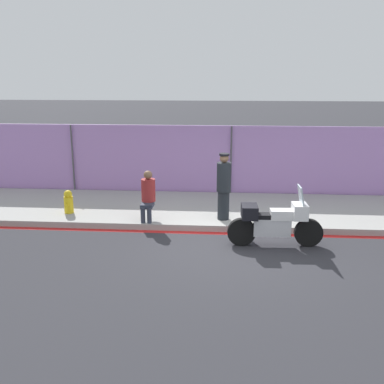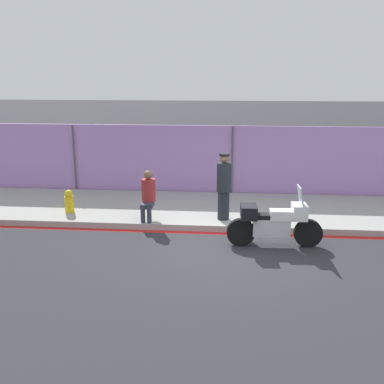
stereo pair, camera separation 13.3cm
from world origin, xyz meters
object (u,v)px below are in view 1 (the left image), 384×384
object	(u,v)px
motorcycle	(274,222)
person_seated_on_curb	(148,193)
officer_standing	(224,186)
fire_hydrant	(68,202)

from	to	relation	value
motorcycle	person_seated_on_curb	size ratio (longest dim) A/B	1.71
officer_standing	fire_hydrant	world-z (taller)	officer_standing
person_seated_on_curb	fire_hydrant	size ratio (longest dim) A/B	2.01
motorcycle	fire_hydrant	xyz separation A→B (m)	(-5.37, 1.61, -0.10)
motorcycle	officer_standing	bearing A→B (deg)	127.85
fire_hydrant	motorcycle	bearing A→B (deg)	-16.72
officer_standing	fire_hydrant	size ratio (longest dim) A/B	2.74
officer_standing	person_seated_on_curb	world-z (taller)	officer_standing
motorcycle	person_seated_on_curb	distance (m)	3.38
officer_standing	fire_hydrant	distance (m)	4.24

